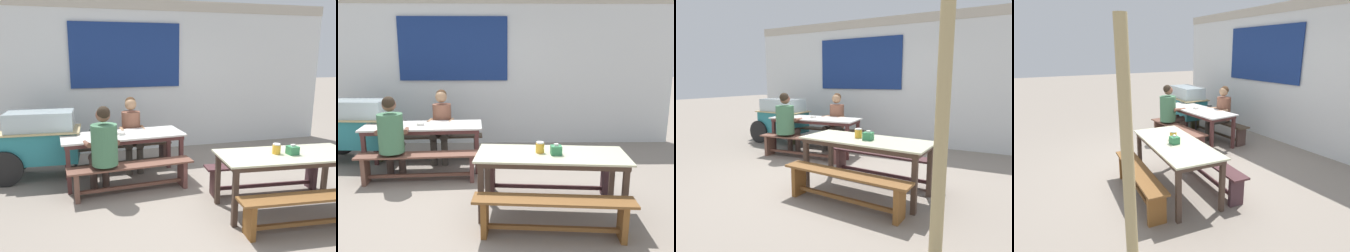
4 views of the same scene
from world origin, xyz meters
The scene contains 14 objects.
ground_plane centered at (0.00, 0.00, 0.00)m, with size 40.00×40.00×0.00m, color gray.
backdrop_wall centered at (-0.02, 2.87, 1.55)m, with size 7.41×0.23×2.95m.
dining_table_far centered at (-0.99, 1.23, 0.66)m, with size 1.89×0.83×0.73m.
dining_table_near centered at (0.82, -0.33, 0.66)m, with size 1.77×0.86×0.73m.
bench_far_back centered at (-1.03, 1.77, 0.29)m, with size 1.90×0.42×0.42m.
bench_far_front centered at (-0.95, 0.68, 0.29)m, with size 1.78×0.44×0.42m.
bench_near_back centered at (0.86, 0.22, 0.29)m, with size 1.74×0.39×0.42m.
bench_near_front centered at (0.77, -0.87, 0.29)m, with size 1.66×0.40×0.42m.
food_cart centered at (-2.24, 1.69, 0.63)m, with size 1.56×0.77×1.06m.
person_center_facing centered at (-0.78, 1.71, 0.68)m, with size 0.43×0.58×1.23m.
person_left_back_turned centered at (-1.33, 0.71, 0.71)m, with size 0.51×0.59×1.27m.
tissue_box centered at (0.87, -0.36, 0.79)m, with size 0.12×0.12×0.13m.
condiment_jar centered at (0.69, -0.29, 0.80)m, with size 0.10×0.10×0.13m.
soup_bowl centered at (-1.02, 1.20, 0.75)m, with size 0.12×0.12×0.04m, color silver.
Camera 2 is at (0.24, -4.08, 1.90)m, focal length 36.67 mm.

